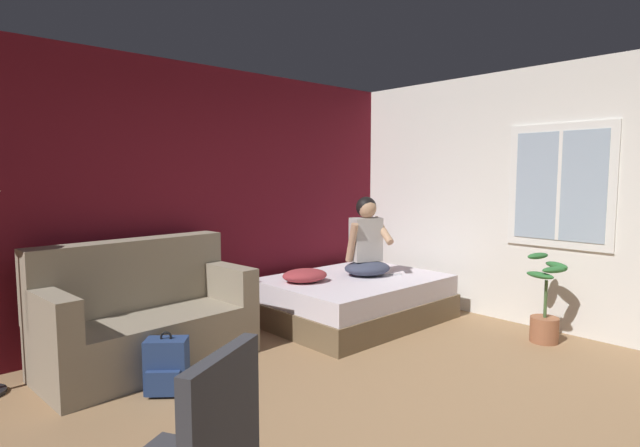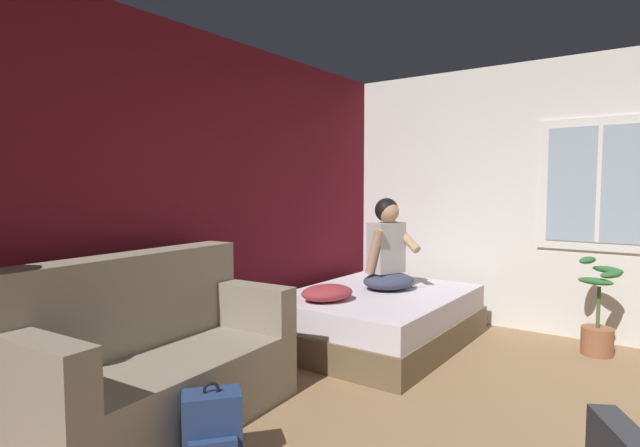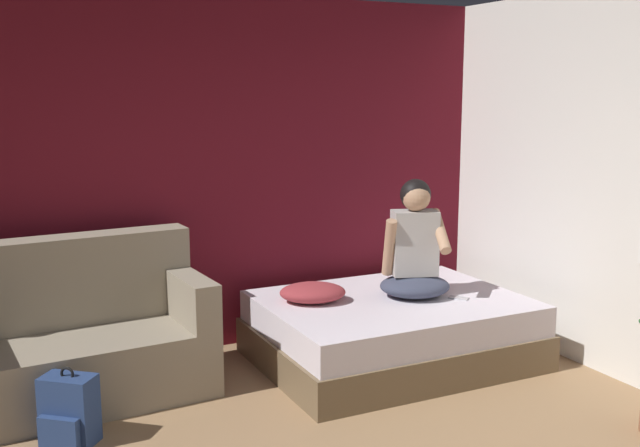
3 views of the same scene
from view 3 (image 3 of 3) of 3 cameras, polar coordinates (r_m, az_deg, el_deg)
wall_back_accent at (r=5.66m, az=-14.17°, el=3.29°), size 10.78×0.16×2.70m
bed at (r=5.63m, az=5.48°, el=-8.10°), size 1.92×1.45×0.48m
couch at (r=5.17m, az=-18.30°, el=-8.45°), size 1.75×0.93×1.04m
person_seated at (r=5.57m, az=7.23°, el=-1.95°), size 0.63×0.58×0.88m
backpack at (r=4.61m, az=-18.61°, el=-13.42°), size 0.35×0.35×0.46m
throw_pillow at (r=5.44m, az=-0.56°, el=-5.27°), size 0.57×0.50×0.14m
cell_phone at (r=5.63m, az=10.52°, el=-5.60°), size 0.14×0.16×0.01m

